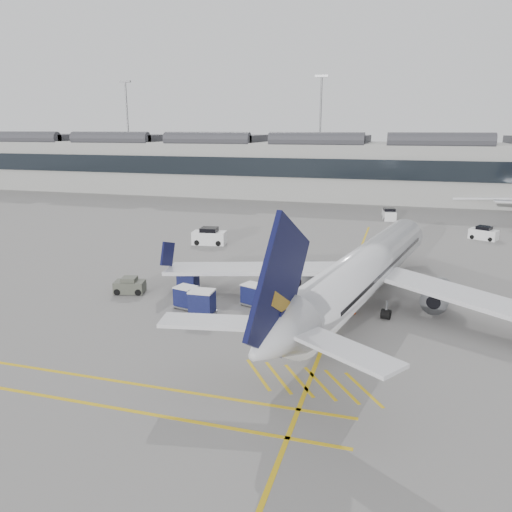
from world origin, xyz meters
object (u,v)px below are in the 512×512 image
(airliner_main, at_px, (363,271))
(belt_loader, at_px, (352,277))
(ramp_agent_a, at_px, (277,283))
(pushback_tug, at_px, (130,286))
(ramp_agent_b, at_px, (274,295))
(baggage_cart_a, at_px, (253,294))

(airliner_main, distance_m, belt_loader, 6.68)
(airliner_main, height_order, ramp_agent_a, airliner_main)
(airliner_main, xyz_separation_m, pushback_tug, (-19.55, -2.16, -2.31))
(airliner_main, xyz_separation_m, belt_loader, (-1.41, 6.09, -2.35))
(airliner_main, bearing_deg, pushback_tug, -161.77)
(ramp_agent_b, bearing_deg, airliner_main, 152.00)
(belt_loader, distance_m, pushback_tug, 19.93)
(belt_loader, relative_size, ramp_agent_a, 3.15)
(belt_loader, xyz_separation_m, ramp_agent_b, (-5.39, -7.81, 0.28))
(airliner_main, xyz_separation_m, ramp_agent_b, (-6.80, -1.72, -2.07))
(ramp_agent_a, xyz_separation_m, ramp_agent_b, (0.65, -3.53, 0.09))
(airliner_main, xyz_separation_m, baggage_cart_a, (-8.45, -2.11, -1.99))
(belt_loader, bearing_deg, airliner_main, -78.40)
(baggage_cart_a, relative_size, pushback_tug, 0.73)
(baggage_cart_a, bearing_deg, pushback_tug, -159.48)
(belt_loader, relative_size, baggage_cart_a, 2.40)
(ramp_agent_a, distance_m, pushback_tug, 12.74)
(airliner_main, height_order, pushback_tug, airliner_main)
(airliner_main, distance_m, pushback_tug, 19.81)
(airliner_main, height_order, belt_loader, airliner_main)
(ramp_agent_a, distance_m, ramp_agent_b, 3.59)
(baggage_cart_a, distance_m, pushback_tug, 11.11)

